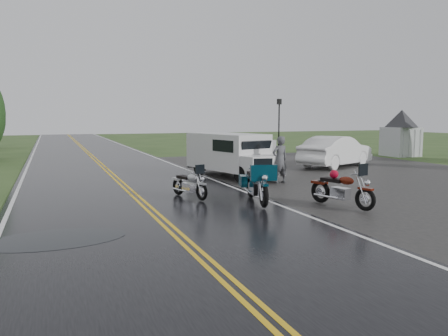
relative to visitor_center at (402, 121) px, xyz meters
name	(u,v)px	position (x,y,z in m)	size (l,w,h in m)	color
ground	(156,217)	(-20.00, -12.00, -2.40)	(120.00, 120.00, 0.00)	#2D471E
road	(109,173)	(-20.00, -2.00, -2.38)	(8.00, 100.00, 0.04)	black
parking_pad	(361,174)	(-9.00, -7.00, -2.38)	(14.00, 24.00, 0.03)	black
visitor_center	(402,121)	(0.00, 0.00, 0.00)	(16.00, 10.00, 4.80)	#A8AAAD
motorcycle_red	(366,190)	(-14.40, -13.76, -1.74)	(0.81, 2.24, 1.32)	#541509
motorcycle_teal	(264,185)	(-16.87, -12.32, -1.67)	(0.90, 2.46, 1.46)	#052A38
motorcycle_silver	(202,185)	(-18.19, -10.57, -1.83)	(0.70, 1.91, 1.13)	#B6B8BF
van_white	(241,159)	(-15.43, -7.47, -1.39)	(1.92, 5.12, 2.01)	silver
person_at_van	(280,160)	(-13.97, -8.02, -1.44)	(0.70, 0.46, 1.91)	#46474B
sedan_white	(336,152)	(-8.29, -3.99, -1.57)	(1.76, 5.04, 1.66)	white
lamp_post_far_right	(279,128)	(-8.03, 2.84, -0.41)	(0.34, 0.34, 3.98)	black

